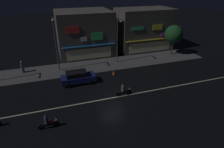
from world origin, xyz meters
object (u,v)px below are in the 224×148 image
at_px(parked_car_near_kerb, 78,77).
at_px(traffic_cone, 114,73).
at_px(streetlamp_mid, 56,41).
at_px(streetlamp_east, 118,38).
at_px(motorcycle_trailing_far, 48,123).
at_px(pedestrian_on_sidewalk, 22,67).
at_px(motorcycle_following, 124,91).

height_order(parked_car_near_kerb, traffic_cone, parked_car_near_kerb).
relative_size(streetlamp_mid, streetlamp_east, 1.11).
xyz_separation_m(parked_car_near_kerb, motorcycle_trailing_far, (-3.88, -7.55, -0.24)).
bearing_deg(traffic_cone, parked_car_near_kerb, -168.92).
distance_m(streetlamp_east, pedestrian_on_sidewalk, 14.53).
height_order(streetlamp_mid, motorcycle_trailing_far, streetlamp_mid).
relative_size(parked_car_near_kerb, motorcycle_trailing_far, 2.26).
distance_m(streetlamp_mid, traffic_cone, 9.09).
height_order(pedestrian_on_sidewalk, motorcycle_following, pedestrian_on_sidewalk).
distance_m(streetlamp_mid, streetlamp_east, 9.17).
height_order(parked_car_near_kerb, motorcycle_trailing_far, parked_car_near_kerb).
bearing_deg(pedestrian_on_sidewalk, motorcycle_trailing_far, 146.07).
bearing_deg(traffic_cone, motorcycle_trailing_far, -136.73).
bearing_deg(parked_car_near_kerb, motorcycle_trailing_far, -117.22).
height_order(pedestrian_on_sidewalk, parked_car_near_kerb, pedestrian_on_sidewalk).
height_order(motorcycle_trailing_far, traffic_cone, motorcycle_trailing_far).
relative_size(streetlamp_east, pedestrian_on_sidewalk, 3.94).
bearing_deg(motorcycle_trailing_far, traffic_cone, -134.29).
height_order(streetlamp_east, parked_car_near_kerb, streetlamp_east).
bearing_deg(motorcycle_following, traffic_cone, 81.48).
relative_size(pedestrian_on_sidewalk, traffic_cone, 3.18).
xyz_separation_m(streetlamp_mid, parked_car_near_kerb, (2.02, -4.39, -3.74)).
relative_size(parked_car_near_kerb, traffic_cone, 7.82).
bearing_deg(pedestrian_on_sidewalk, traffic_cone, -157.39).
distance_m(streetlamp_east, traffic_cone, 5.74).
bearing_deg(traffic_cone, streetlamp_mid, 155.03).
bearing_deg(streetlamp_mid, motorcycle_following, -54.16).
xyz_separation_m(pedestrian_on_sidewalk, motorcycle_trailing_far, (3.12, -13.02, -0.31)).
relative_size(streetlamp_east, parked_car_near_kerb, 1.60).
bearing_deg(motorcycle_trailing_far, motorcycle_following, -158.30).
bearing_deg(motorcycle_following, streetlamp_mid, 124.65).
bearing_deg(parked_car_near_kerb, pedestrian_on_sidewalk, 141.99).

